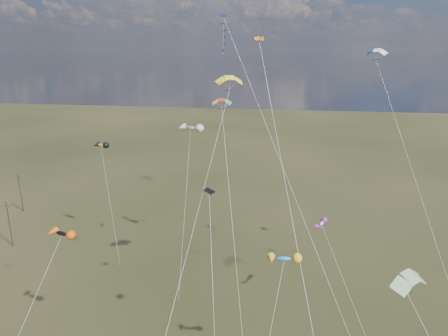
% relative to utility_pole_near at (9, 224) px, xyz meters
% --- Properties ---
extents(utility_pole_near, '(1.40, 0.20, 8.00)m').
position_rel_utility_pole_near_xyz_m(utility_pole_near, '(0.00, 0.00, 0.00)').
color(utility_pole_near, black).
rests_on(utility_pole_near, ground).
extents(utility_pole_far, '(1.40, 0.20, 8.00)m').
position_rel_utility_pole_near_xyz_m(utility_pole_far, '(-8.00, 14.00, 0.00)').
color(utility_pole_far, black).
rests_on(utility_pole_far, ground).
extents(diamond_navy_tall, '(18.74, 24.21, 35.39)m').
position_rel_utility_pole_near_xyz_m(diamond_navy_tall, '(38.95, -9.84, 26.00)').
color(diamond_navy_tall, '#0B1953').
rests_on(diamond_navy_tall, ground).
extents(diamond_black_mid, '(4.27, 15.36, 19.43)m').
position_rel_utility_pole_near_xyz_m(diamond_black_mid, '(39.02, -24.30, 10.07)').
color(diamond_black_mid, black).
rests_on(diamond_black_mid, ground).
extents(diamond_orange_center, '(9.34, 23.43, 32.63)m').
position_rel_utility_pole_near_xyz_m(diamond_orange_center, '(45.26, -27.50, 17.05)').
color(diamond_orange_center, orange).
rests_on(diamond_orange_center, ground).
extents(parafoil_yellow, '(5.63, 26.42, 29.45)m').
position_rel_utility_pole_near_xyz_m(parafoil_yellow, '(38.41, -11.06, 24.56)').
color(parafoil_yellow, yellow).
rests_on(parafoil_yellow, ground).
extents(parafoil_blue_white, '(11.22, 18.43, 32.12)m').
position_rel_utility_pole_near_xyz_m(parafoil_blue_white, '(54.69, -3.24, 27.23)').
color(parafoil_blue_white, '#1133AD').
rests_on(parafoil_blue_white, ground).
extents(parafoil_striped, '(10.23, 13.26, 16.92)m').
position_rel_utility_pole_near_xyz_m(parafoil_striped, '(53.94, -27.21, 12.03)').
color(parafoil_striped, yellow).
rests_on(parafoil_striped, ground).
extents(parafoil_tricolor, '(6.87, 18.91, 26.58)m').
position_rel_utility_pole_near_xyz_m(parafoil_tricolor, '(37.20, -8.62, 21.76)').
color(parafoil_tricolor, yellow).
rests_on(parafoil_tricolor, ground).
extents(novelty_black_orange, '(4.51, 11.60, 13.73)m').
position_rel_utility_pole_near_xyz_m(novelty_black_orange, '(21.95, -19.22, 9.06)').
color(novelty_black_orange, black).
rests_on(novelty_black_orange, ground).
extents(novelty_orange_black, '(7.14, 9.45, 17.50)m').
position_rel_utility_pole_near_xyz_m(novelty_orange_black, '(15.14, 4.55, 12.76)').
color(novelty_orange_black, orange).
rests_on(novelty_orange_black, ground).
extents(novelty_white_purple, '(6.81, 9.96, 12.62)m').
position_rel_utility_pole_near_xyz_m(novelty_white_purple, '(49.24, -9.96, 8.07)').
color(novelty_white_purple, silver).
rests_on(novelty_white_purple, ground).
extents(novelty_redwhite_stripe, '(3.91, 14.69, 21.21)m').
position_rel_utility_pole_near_xyz_m(novelty_redwhite_stripe, '(30.46, 2.90, 16.40)').
color(novelty_redwhite_stripe, red).
rests_on(novelty_redwhite_stripe, ground).
extents(novelty_blue_yellow, '(3.97, 12.77, 14.69)m').
position_rel_utility_pole_near_xyz_m(novelty_blue_yellow, '(45.05, -22.54, 10.05)').
color(novelty_blue_yellow, blue).
rests_on(novelty_blue_yellow, ground).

